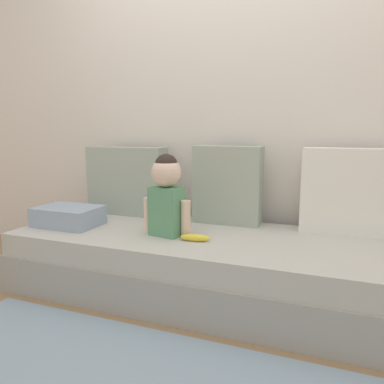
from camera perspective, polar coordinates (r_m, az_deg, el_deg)
The scene contains 9 objects.
ground_plane at distance 2.26m, azimuth 3.09°, elevation -15.81°, with size 12.00×12.00×0.00m, color #93704C.
back_wall at distance 2.59m, azimuth 7.28°, elevation 15.95°, with size 5.64×0.10×2.52m, color silver.
couch at distance 2.19m, azimuth 3.14°, elevation -11.53°, with size 2.44×0.85×0.37m.
throw_pillow_left at distance 2.68m, azimuth -10.17°, elevation 1.75°, with size 0.59×0.16×0.49m, color #99A393.
throw_pillow_center at distance 2.38m, azimuth 5.64°, elevation 1.11°, with size 0.44×0.16×0.51m, color #99A393.
throw_pillow_right at distance 2.30m, azimuth 24.13°, elevation 0.01°, with size 0.58×0.16×0.50m, color silver.
toddler at distance 2.09m, azimuth -4.03°, elevation -0.04°, with size 0.29×0.17×0.47m.
banana at distance 2.01m, azimuth 0.50°, elevation -7.20°, with size 0.17×0.04×0.04m, color yellow.
folded_blanket at distance 2.47m, azimuth -18.91°, elevation -3.60°, with size 0.40×0.28×0.12m, color #8E9EB2.
Camera 1 is at (0.62, -1.95, 0.96)m, focal length 33.84 mm.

